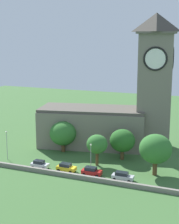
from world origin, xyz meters
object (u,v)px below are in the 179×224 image
(car_white, at_px, (40,164))
(streetlamp_west_end, at_px, (7,141))
(car_red, at_px, (91,171))
(tree_by_tower, at_px, (156,149))
(church, at_px, (117,109))
(streetlamp_west_mid, at_px, (91,153))
(tree_riverside_west, at_px, (122,141))
(tree_riverside_east, at_px, (97,144))
(car_silver, at_px, (123,176))
(tree_churchyard, at_px, (63,133))
(car_yellow, at_px, (66,167))

(car_white, relative_size, streetlamp_west_end, 0.59)
(car_red, distance_m, tree_by_tower, 14.48)
(church, height_order, streetlamp_west_mid, church)
(car_red, height_order, streetlamp_west_mid, streetlamp_west_mid)
(church, xyz_separation_m, car_red, (1.43, -21.94, -9.52))
(tree_riverside_west, xyz_separation_m, tree_riverside_east, (-4.17, -6.12, 0.35))
(car_silver, xyz_separation_m, tree_riverside_east, (-8.09, 6.33, 4.13))
(car_white, xyz_separation_m, car_silver, (19.40, 0.39, -0.00))
(streetlamp_west_end, distance_m, tree_churchyard, 14.44)
(car_red, bearing_deg, streetlamp_west_mid, 114.80)
(church, relative_size, tree_churchyard, 4.61)
(streetlamp_west_mid, relative_size, tree_by_tower, 0.69)
(car_yellow, distance_m, tree_riverside_east, 8.93)
(car_yellow, distance_m, tree_riverside_west, 15.77)
(tree_riverside_east, bearing_deg, tree_by_tower, -3.08)
(tree_by_tower, bearing_deg, car_white, -166.47)
(streetlamp_west_mid, height_order, tree_riverside_east, tree_riverside_east)
(car_white, bearing_deg, car_yellow, 4.49)
(church, bearing_deg, car_white, -116.19)
(car_red, xyz_separation_m, tree_riverside_west, (3.03, 12.40, 3.76))
(streetlamp_west_mid, bearing_deg, car_silver, -17.52)
(car_white, xyz_separation_m, tree_riverside_east, (11.30, 6.72, 4.13))
(streetlamp_west_mid, bearing_deg, church, 90.81)
(tree_riverside_west, bearing_deg, streetlamp_west_mid, -112.97)
(car_silver, relative_size, streetlamp_west_mid, 0.73)
(car_red, bearing_deg, tree_by_tower, 24.00)
(car_silver, relative_size, streetlamp_west_end, 0.65)
(car_silver, height_order, streetlamp_west_end, streetlamp_west_end)
(car_white, xyz_separation_m, tree_riverside_west, (15.47, 12.84, 3.79))
(tree_churchyard, bearing_deg, tree_by_tower, -15.26)
(car_white, bearing_deg, car_red, 2.04)
(streetlamp_west_mid, bearing_deg, streetlamp_west_end, -178.40)
(tree_churchyard, xyz_separation_m, tree_by_tower, (25.40, -6.93, 0.99))
(streetlamp_west_mid, bearing_deg, car_yellow, -153.34)
(tree_riverside_east, height_order, tree_by_tower, tree_by_tower)
(church, relative_size, tree_riverside_east, 5.02)
(streetlamp_west_mid, distance_m, tree_riverside_west, 10.75)
(car_yellow, xyz_separation_m, tree_riverside_west, (9.07, 12.34, 3.77))
(car_red, bearing_deg, tree_riverside_east, 100.27)
(streetlamp_west_end, relative_size, streetlamp_west_mid, 1.13)
(car_white, distance_m, car_red, 12.45)
(car_red, bearing_deg, church, 93.74)
(car_red, distance_m, streetlamp_west_end, 23.16)
(car_yellow, height_order, car_red, car_red)
(tree_by_tower, bearing_deg, car_red, -156.00)
(car_yellow, height_order, streetlamp_west_end, streetlamp_west_end)
(car_white, distance_m, car_silver, 19.40)
(streetlamp_west_mid, xyz_separation_m, tree_churchyard, (-11.78, 9.96, 0.60))
(tree_riverside_west, bearing_deg, tree_by_tower, -36.01)
(streetlamp_west_mid, bearing_deg, tree_churchyard, 139.77)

